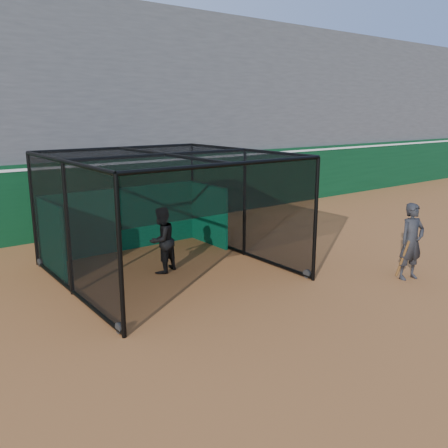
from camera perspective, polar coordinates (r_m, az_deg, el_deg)
ground at (r=10.09m, az=3.23°, el=-10.52°), size 120.00×120.00×0.00m
outfield_wall at (r=16.87m, az=-15.71°, el=3.31°), size 50.00×0.50×2.50m
grandstand at (r=20.20m, az=-20.36°, el=13.65°), size 50.00×7.85×8.95m
batting_cage at (r=12.13m, az=-6.89°, el=1.08°), size 5.18×5.49×3.05m
batter at (r=12.30m, az=-7.52°, el=-1.94°), size 1.02×0.92×1.72m
on_deck_player at (r=12.58m, az=21.63°, el=-1.99°), size 0.79×0.61×1.92m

